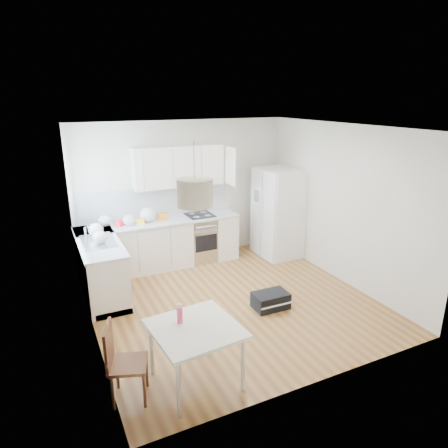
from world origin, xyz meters
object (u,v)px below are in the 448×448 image
dining_table (195,333)px  gym_bag (271,300)px  dining_chair (129,362)px  refrigerator (279,213)px

dining_table → gym_bag: 2.04m
dining_table → dining_chair: 0.76m
dining_chair → gym_bag: size_ratio=1.68×
dining_table → dining_chair: dining_chair is taller
dining_table → refrigerator: bearing=39.7°
dining_table → gym_bag: bearing=28.1°
refrigerator → gym_bag: size_ratio=3.33×
dining_chair → gym_bag: bearing=41.9°
refrigerator → dining_chair: bearing=-143.8°
dining_chair → refrigerator: bearing=56.7°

